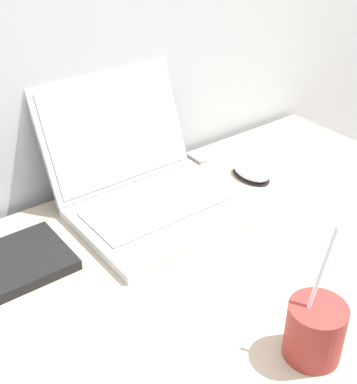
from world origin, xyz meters
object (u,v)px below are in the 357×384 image
(computer_mouse, at_px, (251,172))
(laptop, at_px, (145,183))
(usb_stick, at_px, (196,158))
(drink_cup, at_px, (315,330))

(computer_mouse, bearing_deg, laptop, 169.09)
(laptop, xyz_separation_m, computer_mouse, (0.26, -0.05, -0.04))
(usb_stick, bearing_deg, computer_mouse, -72.04)
(drink_cup, distance_m, computer_mouse, 0.52)
(laptop, xyz_separation_m, drink_cup, (-0.03, -0.48, -0.01))
(computer_mouse, bearing_deg, drink_cup, -123.77)
(drink_cup, xyz_separation_m, usb_stick, (0.24, 0.57, -0.04))
(laptop, bearing_deg, drink_cup, -93.60)
(laptop, relative_size, drink_cup, 1.69)
(drink_cup, bearing_deg, laptop, 86.40)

